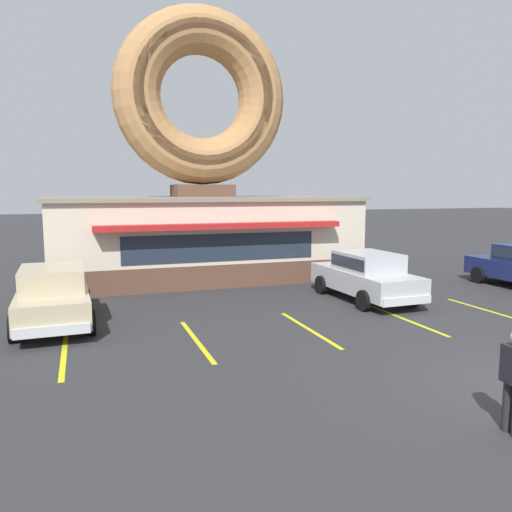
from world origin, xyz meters
The scene contains 9 objects.
donut_shop_building centered at (-2.85, 13.94, 3.74)m, with size 12.30×6.75×10.96m.
car_silver centered at (1.14, 7.62, 0.87)m, with size 2.05×4.59×1.60m.
car_champagne centered at (-8.47, 7.62, 0.87)m, with size 2.09×4.61×1.60m.
trash_bin centered at (-8.44, 10.50, 0.50)m, with size 0.57×0.57×0.97m.
parking_stripe_far_left centered at (-8.15, 5.00, 0.00)m, with size 0.12×3.60×0.01m, color yellow.
parking_stripe_left centered at (-5.15, 5.00, 0.00)m, with size 0.12×3.60×0.01m, color yellow.
parking_stripe_mid_left centered at (-2.15, 5.00, 0.00)m, with size 0.12×3.60×0.01m, color yellow.
parking_stripe_centre centered at (0.85, 5.00, 0.00)m, with size 0.12×3.60×0.01m, color yellow.
parking_stripe_mid_right centered at (3.85, 5.00, 0.00)m, with size 0.12×3.60×0.01m, color yellow.
Camera 1 is at (-7.64, -6.54, 3.59)m, focal length 35.00 mm.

